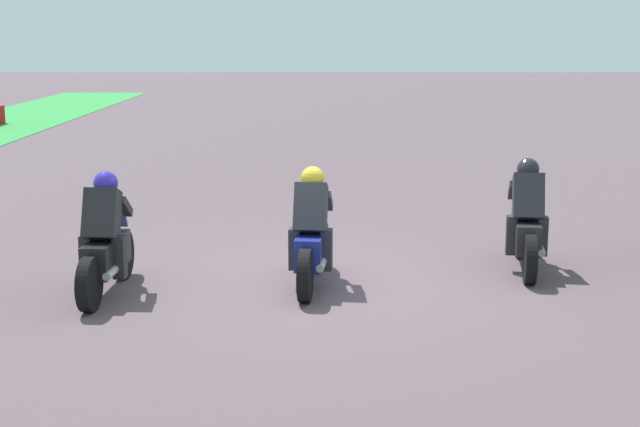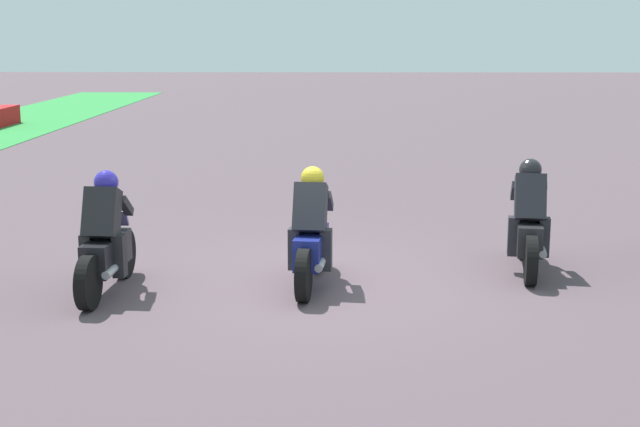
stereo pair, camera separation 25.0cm
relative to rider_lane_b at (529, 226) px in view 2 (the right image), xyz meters
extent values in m
plane|color=#55444B|center=(-0.63, 2.77, -0.62)|extent=(120.00, 120.00, 0.00)
cylinder|color=black|center=(0.70, -0.10, -0.30)|extent=(0.65, 0.23, 0.64)
cylinder|color=black|center=(-0.69, 0.10, -0.30)|extent=(0.65, 0.23, 0.64)
cube|color=#232325|center=(0.00, 0.00, -0.12)|extent=(1.13, 0.48, 0.40)
ellipsoid|color=#232325|center=(0.10, -0.01, 0.18)|extent=(0.52, 0.37, 0.24)
cube|color=red|center=(-0.50, 0.07, -0.10)|extent=(0.08, 0.17, 0.08)
cylinder|color=#A5A5AD|center=(-0.37, -0.11, -0.25)|extent=(0.43, 0.16, 0.10)
cube|color=#25252C|center=(-0.10, 0.02, 0.40)|extent=(0.54, 0.47, 0.66)
sphere|color=black|center=(0.12, -0.02, 0.74)|extent=(0.34, 0.34, 0.30)
cube|color=slate|center=(0.50, -0.07, 0.22)|extent=(0.19, 0.28, 0.23)
cube|color=#25252C|center=(-0.09, 0.22, -0.12)|extent=(0.20, 0.16, 0.52)
cube|color=#25252C|center=(-0.14, -0.18, -0.12)|extent=(0.20, 0.16, 0.52)
cube|color=#25252C|center=(0.31, 0.14, 0.42)|extent=(0.40, 0.15, 0.31)
cube|color=#25252C|center=(0.25, -0.22, 0.42)|extent=(0.40, 0.15, 0.31)
cylinder|color=black|center=(-0.04, 2.81, -0.30)|extent=(0.65, 0.21, 0.64)
cylinder|color=black|center=(-1.44, 2.96, -0.30)|extent=(0.65, 0.21, 0.64)
cube|color=navy|center=(-0.74, 2.88, -0.12)|extent=(1.13, 0.43, 0.40)
ellipsoid|color=navy|center=(-0.64, 2.87, 0.18)|extent=(0.51, 0.35, 0.24)
cube|color=red|center=(-1.25, 2.94, -0.10)|extent=(0.08, 0.17, 0.08)
cylinder|color=#A5A5AD|center=(-1.11, 2.76, -0.25)|extent=(0.43, 0.14, 0.10)
cube|color=#28282F|center=(-0.84, 2.89, 0.40)|extent=(0.52, 0.45, 0.66)
sphere|color=gold|center=(-0.62, 2.87, 0.74)|extent=(0.33, 0.33, 0.30)
cube|color=#4F9582|center=(-0.24, 2.83, 0.22)|extent=(0.18, 0.27, 0.23)
cube|color=#28282F|center=(-0.84, 3.09, -0.12)|extent=(0.19, 0.16, 0.52)
cube|color=#28282F|center=(-0.88, 2.70, -0.12)|extent=(0.19, 0.16, 0.52)
cube|color=#28282F|center=(-0.44, 3.03, 0.42)|extent=(0.39, 0.14, 0.31)
cube|color=#28282F|center=(-0.48, 2.67, 0.42)|extent=(0.39, 0.14, 0.31)
cylinder|color=black|center=(-0.40, 5.35, -0.30)|extent=(0.65, 0.18, 0.64)
cylinder|color=black|center=(-1.80, 5.43, -0.30)|extent=(0.65, 0.18, 0.64)
cube|color=black|center=(-1.10, 5.39, -0.12)|extent=(1.12, 0.39, 0.40)
ellipsoid|color=black|center=(-1.00, 5.39, 0.18)|extent=(0.50, 0.33, 0.24)
cube|color=red|center=(-1.61, 5.42, -0.10)|extent=(0.07, 0.16, 0.08)
cylinder|color=#A5A5AD|center=(-1.46, 5.25, -0.25)|extent=(0.43, 0.13, 0.10)
cube|color=black|center=(-1.20, 5.40, 0.40)|extent=(0.51, 0.43, 0.66)
sphere|color=#3026A9|center=(-0.98, 5.38, 0.74)|extent=(0.32, 0.32, 0.30)
cube|color=slate|center=(-0.60, 5.36, 0.22)|extent=(0.17, 0.27, 0.23)
cube|color=black|center=(-1.21, 5.60, -0.12)|extent=(0.19, 0.15, 0.52)
cube|color=black|center=(-1.23, 5.20, -0.12)|extent=(0.19, 0.15, 0.52)
cube|color=black|center=(-0.81, 5.55, 0.42)|extent=(0.39, 0.12, 0.31)
cube|color=black|center=(-0.83, 5.20, 0.42)|extent=(0.39, 0.12, 0.31)
camera|label=1|loc=(-11.65, 2.84, 2.54)|focal=49.96mm
camera|label=2|loc=(-11.65, 2.59, 2.54)|focal=49.96mm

